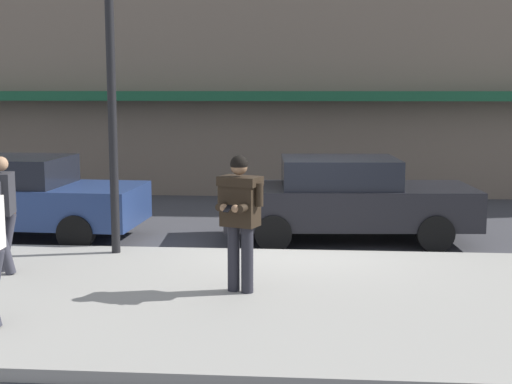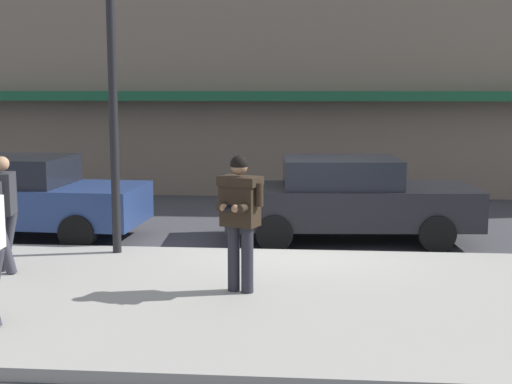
{
  "view_description": "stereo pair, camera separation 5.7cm",
  "coord_description": "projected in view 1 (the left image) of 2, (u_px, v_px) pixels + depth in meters",
  "views": [
    {
      "loc": [
        0.23,
        -11.78,
        2.8
      ],
      "look_at": [
        -0.48,
        -2.88,
        1.49
      ],
      "focal_mm": 50.0,
      "sensor_mm": 36.0,
      "label": 1
    },
    {
      "loc": [
        0.29,
        -11.77,
        2.8
      ],
      "look_at": [
        -0.48,
        -2.88,
        1.49
      ],
      "focal_mm": 50.0,
      "sensor_mm": 36.0,
      "label": 2
    }
  ],
  "objects": [
    {
      "name": "parked_sedan_mid",
      "position": [
        347.0,
        199.0,
        13.03
      ],
      "size": [
        4.62,
        2.17,
        1.54
      ],
      "color": "black",
      "rests_on": "ground"
    },
    {
      "name": "sidewalk",
      "position": [
        371.0,
        302.0,
        9.14
      ],
      "size": [
        32.0,
        5.3,
        0.14
      ],
      "primitive_type": "cube",
      "color": "#99968E",
      "rests_on": "ground"
    },
    {
      "name": "pedestrian_with_bag",
      "position": [
        3.0,
        207.0,
        10.22
      ],
      "size": [
        0.38,
        0.72,
        1.7
      ],
      "color": "#33333D",
      "rests_on": "sidewalk"
    },
    {
      "name": "parked_sedan_near",
      "position": [
        18.0,
        197.0,
        13.23
      ],
      "size": [
        4.58,
        2.1,
        1.54
      ],
      "color": "navy",
      "rests_on": "ground"
    },
    {
      "name": "street_lamp_post",
      "position": [
        111.0,
        66.0,
        11.18
      ],
      "size": [
        0.36,
        0.36,
        4.88
      ],
      "color": "black",
      "rests_on": "sidewalk"
    },
    {
      "name": "curb_paint_line",
      "position": [
        357.0,
        255.0,
        12.01
      ],
      "size": [
        28.0,
        0.12,
        0.01
      ],
      "primitive_type": "cube",
      "color": "silver",
      "rests_on": "ground"
    },
    {
      "name": "man_texting_on_phone",
      "position": [
        240.0,
        209.0,
        9.21
      ],
      "size": [
        0.61,
        0.65,
        1.81
      ],
      "color": "#23232B",
      "rests_on": "sidewalk"
    },
    {
      "name": "ground_plane",
      "position": [
        298.0,
        255.0,
        12.04
      ],
      "size": [
        80.0,
        80.0,
        0.0
      ],
      "primitive_type": "plane",
      "color": "#3D3D42"
    }
  ]
}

